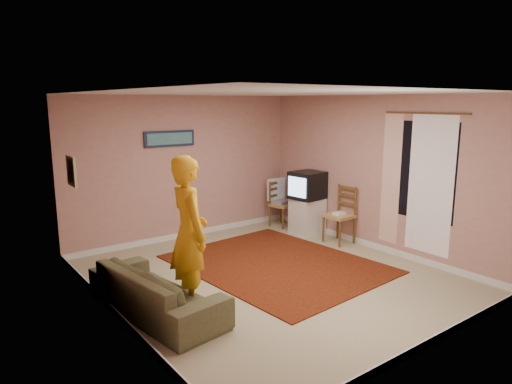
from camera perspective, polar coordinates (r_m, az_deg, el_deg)
ground at (r=6.71m, az=1.77°, el=-10.52°), size 5.00×5.00×0.00m
wall_back at (r=8.42m, az=-8.86°, el=2.99°), size 4.50×0.02×2.60m
wall_front at (r=4.71m, az=21.24°, el=-4.12°), size 4.50×0.02×2.60m
wall_left at (r=5.27m, az=-17.67°, el=-2.30°), size 0.02×5.00×2.60m
wall_right at (r=7.93m, az=14.66°, el=2.25°), size 0.02×5.00×2.60m
ceiling at (r=6.23m, az=1.91°, el=12.28°), size 4.50×5.00×0.02m
baseboard_back at (r=8.67m, az=-8.58°, el=-5.22°), size 4.50×0.02×0.10m
baseboard_front at (r=5.17m, az=20.12°, el=-17.60°), size 4.50×0.02×0.10m
baseboard_left at (r=5.68m, az=-16.80°, el=-14.63°), size 0.02×5.00×0.10m
baseboard_right at (r=8.20m, az=14.19°, el=-6.41°), size 0.02×5.00×0.10m
window at (r=7.38m, az=20.14°, el=2.47°), size 0.01×1.10×1.50m
curtain_sheer at (r=7.32m, az=20.96°, el=0.76°), size 0.01×0.75×2.10m
curtain_floral at (r=7.70m, az=16.51°, el=1.52°), size 0.01×0.35×2.10m
curtain_rod at (r=7.27m, az=20.41°, el=9.23°), size 0.02×1.40×0.02m
picture_back at (r=8.19m, az=-10.73°, el=6.58°), size 0.95×0.04×0.28m
picture_left at (r=6.74m, az=-22.05°, el=2.43°), size 0.04×0.38×0.42m
area_rug at (r=7.18m, az=2.62°, el=-8.96°), size 2.70×3.28×0.02m
tv_cabinet at (r=8.77m, az=6.40°, el=-2.99°), size 0.54×0.49×0.69m
crt_tv at (r=8.64m, az=6.46°, el=0.86°), size 0.65×0.59×0.51m
chair_a at (r=9.18m, az=3.26°, el=-0.92°), size 0.48×0.47×0.50m
dvd_player at (r=9.19m, az=3.26°, el=-1.28°), size 0.43×0.35×0.06m
blue_throw at (r=9.29m, az=2.52°, el=0.36°), size 0.42×0.05×0.44m
chair_b at (r=8.21m, az=10.39°, el=-2.08°), size 0.44×0.46×0.55m
game_console at (r=8.23m, az=10.37°, el=-2.63°), size 0.21×0.15×0.04m
sofa at (r=5.66m, az=-12.34°, el=-11.93°), size 1.03×2.03×0.57m
person at (r=5.52m, az=-8.34°, el=-5.14°), size 0.55×0.75×1.88m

